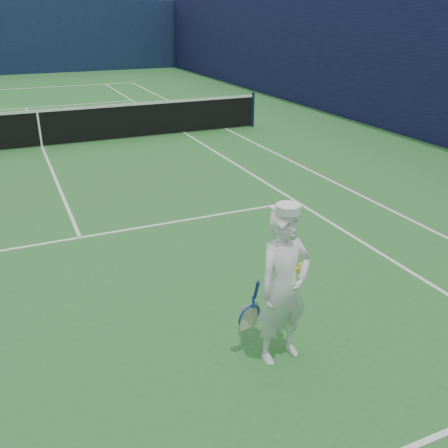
% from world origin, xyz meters
% --- Properties ---
extents(ground, '(80.00, 80.00, 0.00)m').
position_xyz_m(ground, '(0.00, 0.00, 0.00)').
color(ground, '#2A6F2D').
rests_on(ground, ground).
extents(court_markings, '(11.03, 23.83, 0.01)m').
position_xyz_m(court_markings, '(0.00, 0.00, 0.00)').
color(court_markings, white).
rests_on(court_markings, ground).
extents(windscreen_fence, '(20.12, 36.12, 4.00)m').
position_xyz_m(windscreen_fence, '(0.00, 0.00, 2.00)').
color(windscreen_fence, '#0F1A38').
rests_on(windscreen_fence, ground).
extents(tennis_net, '(12.88, 0.09, 1.07)m').
position_xyz_m(tennis_net, '(0.00, 0.00, 0.55)').
color(tennis_net, '#141E4C').
rests_on(tennis_net, ground).
extents(tennis_player, '(0.78, 0.47, 1.74)m').
position_xyz_m(tennis_player, '(1.49, -10.36, 0.85)').
color(tennis_player, white).
rests_on(tennis_player, ground).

